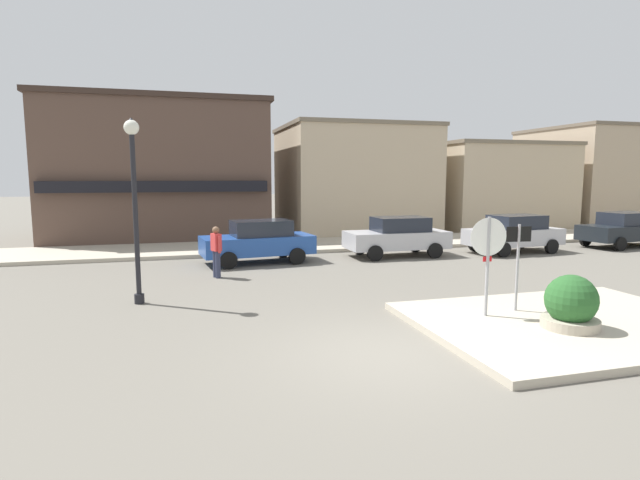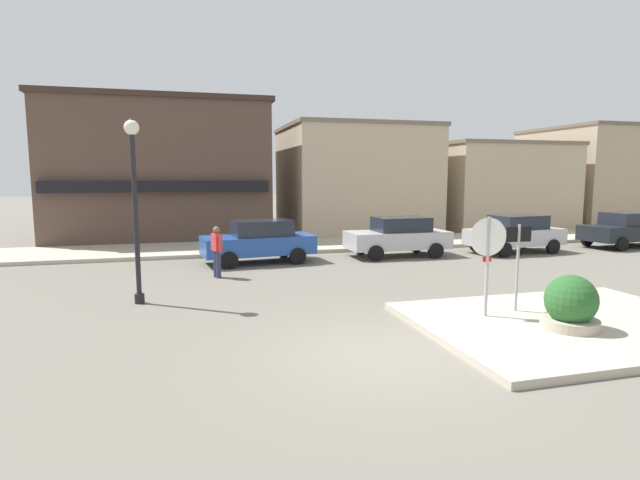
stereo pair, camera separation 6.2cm
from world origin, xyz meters
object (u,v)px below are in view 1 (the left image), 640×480
object	(u,v)px
planter	(571,308)
pedestrian_crossing_near	(216,250)
parked_car_nearest	(258,241)
parked_car_second	(397,236)
one_way_sign	(518,259)
lamp_post	(134,184)
parked_car_third	(514,233)
stop_sign	(488,253)
parked_car_fourth	(624,229)

from	to	relation	value
planter	pedestrian_crossing_near	bearing A→B (deg)	129.61
parked_car_nearest	parked_car_second	xyz separation A→B (m)	(5.53, 0.03, 0.00)
planter	pedestrian_crossing_near	xyz separation A→B (m)	(-6.37, 7.70, 0.31)
pedestrian_crossing_near	planter	bearing A→B (deg)	-50.39
one_way_sign	parked_car_second	bearing A→B (deg)	83.33
pedestrian_crossing_near	lamp_post	bearing A→B (deg)	-127.30
parked_car_nearest	parked_car_third	distance (m)	10.62
parked_car_second	pedestrian_crossing_near	size ratio (longest dim) A/B	2.49
stop_sign	parked_car_third	world-z (taller)	stop_sign
one_way_sign	pedestrian_crossing_near	world-z (taller)	one_way_sign
parked_car_fourth	one_way_sign	bearing A→B (deg)	-144.79
parked_car_third	parked_car_fourth	bearing A→B (deg)	1.21
one_way_sign	lamp_post	xyz separation A→B (m)	(-8.26, 3.53, 1.63)
stop_sign	planter	xyz separation A→B (m)	(1.09, -1.24, -0.96)
parked_car_second	parked_car_fourth	bearing A→B (deg)	-1.37
stop_sign	parked_car_nearest	xyz separation A→B (m)	(-3.62, 8.81, -0.71)
one_way_sign	planter	xyz separation A→B (m)	(0.20, -1.42, -0.77)
planter	parked_car_nearest	distance (m)	11.10
lamp_post	parked_car_third	size ratio (longest dim) A/B	1.09
parked_car_nearest	pedestrian_crossing_near	xyz separation A→B (m)	(-1.66, -2.35, 0.06)
lamp_post	parked_car_nearest	world-z (taller)	lamp_post
planter	lamp_post	xyz separation A→B (m)	(-8.46, 4.96, 2.40)
one_way_sign	parked_car_nearest	distance (m)	9.75
lamp_post	parked_car_nearest	bearing A→B (deg)	53.64
one_way_sign	parked_car_third	world-z (taller)	one_way_sign
one_way_sign	parked_car_fourth	world-z (taller)	one_way_sign
planter	parked_car_nearest	xyz separation A→B (m)	(-4.71, 10.05, 0.25)
one_way_sign	parked_car_second	size ratio (longest dim) A/B	0.52
parked_car_second	parked_car_third	world-z (taller)	same
stop_sign	parked_car_nearest	world-z (taller)	stop_sign
parked_car_fourth	lamp_post	bearing A→B (deg)	-166.44
one_way_sign	parked_car_second	xyz separation A→B (m)	(1.01, 8.66, -0.52)
planter	parked_car_nearest	world-z (taller)	parked_car_nearest
stop_sign	parked_car_fourth	bearing A→B (deg)	33.85
parked_car_nearest	parked_car_fourth	xyz separation A→B (m)	(16.41, -0.23, 0.00)
one_way_sign	parked_car_third	distance (m)	10.29
stop_sign	one_way_sign	world-z (taller)	stop_sign
planter	parked_car_second	world-z (taller)	parked_car_second
lamp_post	parked_car_second	xyz separation A→B (m)	(9.28, 5.12, -2.15)
stop_sign	pedestrian_crossing_near	world-z (taller)	stop_sign
pedestrian_crossing_near	parked_car_third	bearing A→B (deg)	9.25
parked_car_nearest	one_way_sign	bearing A→B (deg)	-62.37
lamp_post	parked_car_fourth	world-z (taller)	lamp_post
stop_sign	lamp_post	bearing A→B (deg)	153.21
planter	lamp_post	size ratio (longest dim) A/B	0.27
parked_car_fourth	pedestrian_crossing_near	distance (m)	18.20
parked_car_nearest	pedestrian_crossing_near	size ratio (longest dim) A/B	2.59
planter	parked_car_third	distance (m)	11.36
parked_car_third	parked_car_fourth	world-z (taller)	same
lamp_post	parked_car_fourth	distance (m)	20.85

